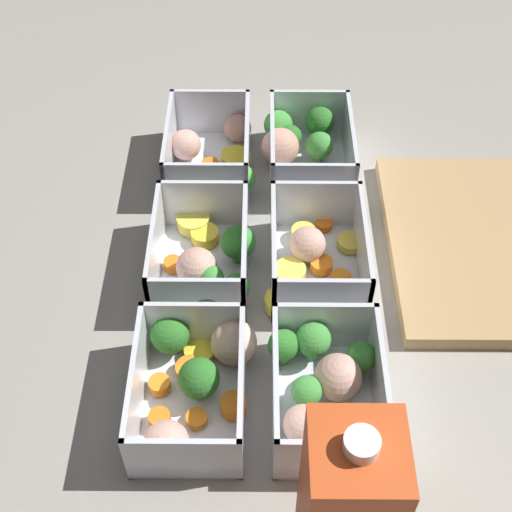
% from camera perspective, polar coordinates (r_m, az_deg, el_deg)
% --- Properties ---
extents(ground_plane, '(4.00, 4.00, 0.00)m').
position_cam_1_polar(ground_plane, '(0.80, -0.00, -1.14)').
color(ground_plane, gray).
extents(container_near_left, '(0.15, 0.11, 0.07)m').
position_cam_1_polar(container_near_left, '(0.91, -3.59, 8.20)').
color(container_near_left, silver).
rests_on(container_near_left, ground_plane).
extents(container_near_center, '(0.17, 0.11, 0.07)m').
position_cam_1_polar(container_near_center, '(0.78, -4.17, -0.30)').
color(container_near_center, silver).
rests_on(container_near_center, ground_plane).
extents(container_near_right, '(0.16, 0.12, 0.07)m').
position_cam_1_polar(container_near_right, '(0.69, -5.26, -9.92)').
color(container_near_right, silver).
rests_on(container_near_right, ground_plane).
extents(container_far_left, '(0.15, 0.12, 0.07)m').
position_cam_1_polar(container_far_left, '(0.92, 3.52, 8.82)').
color(container_far_left, silver).
rests_on(container_far_left, ground_plane).
extents(container_far_center, '(0.16, 0.13, 0.07)m').
position_cam_1_polar(container_far_center, '(0.79, 4.39, 0.00)').
color(container_far_center, silver).
rests_on(container_far_center, ground_plane).
extents(container_far_right, '(0.16, 0.11, 0.07)m').
position_cam_1_polar(container_far_right, '(0.68, 5.33, -10.52)').
color(container_far_right, silver).
rests_on(container_far_right, ground_plane).
extents(juice_carton, '(0.07, 0.07, 0.20)m').
position_cam_1_polar(juice_carton, '(0.56, 6.89, -19.40)').
color(juice_carton, '#D14C1E').
rests_on(juice_carton, ground_plane).
extents(cutting_board, '(0.28, 0.18, 0.02)m').
position_cam_1_polar(cutting_board, '(0.85, 16.32, 0.93)').
color(cutting_board, tan).
rests_on(cutting_board, ground_plane).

